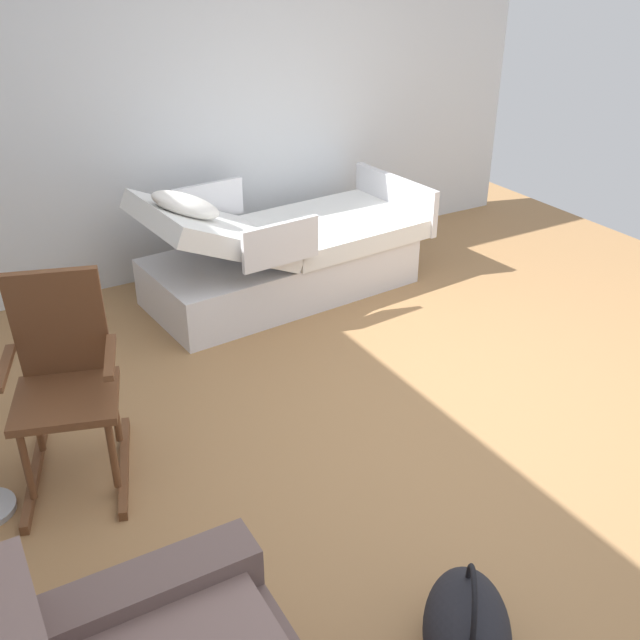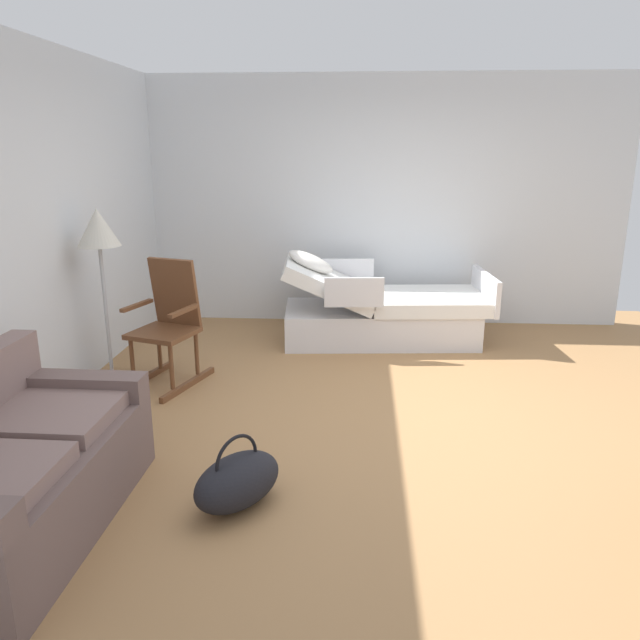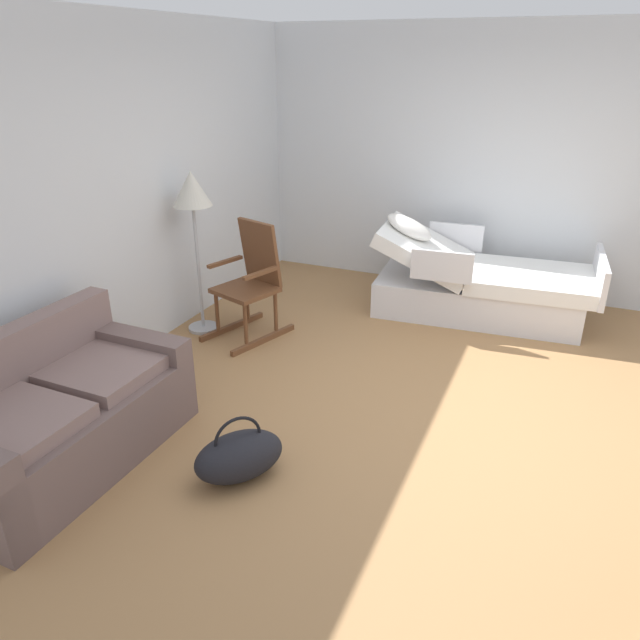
# 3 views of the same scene
# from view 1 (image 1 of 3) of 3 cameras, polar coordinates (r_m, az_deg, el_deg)

# --- Properties ---
(ground_plane) EXTENTS (6.39, 6.39, 0.00)m
(ground_plane) POSITION_cam_1_polar(r_m,az_deg,el_deg) (4.22, 8.71, -7.17)
(ground_plane) COLOR #9E7247
(side_wall) EXTENTS (0.10, 5.32, 2.70)m
(side_wall) POSITION_cam_1_polar(r_m,az_deg,el_deg) (5.79, -7.00, 17.31)
(side_wall) COLOR silver
(side_wall) RESTS_ON ground
(hospital_bed) EXTENTS (1.13, 2.16, 0.99)m
(hospital_bed) POSITION_cam_1_polar(r_m,az_deg,el_deg) (5.40, -3.03, 5.03)
(hospital_bed) COLOR silver
(hospital_bed) RESTS_ON ground
(rocking_chair) EXTENTS (0.87, 0.68, 1.05)m
(rocking_chair) POSITION_cam_1_polar(r_m,az_deg,el_deg) (3.71, -19.13, -4.56)
(rocking_chair) COLOR brown
(rocking_chair) RESTS_ON ground
(duffel_bag) EXTENTS (0.64, 0.59, 0.43)m
(duffel_bag) POSITION_cam_1_polar(r_m,az_deg,el_deg) (2.95, 11.32, -22.61)
(duffel_bag) COLOR black
(duffel_bag) RESTS_ON ground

